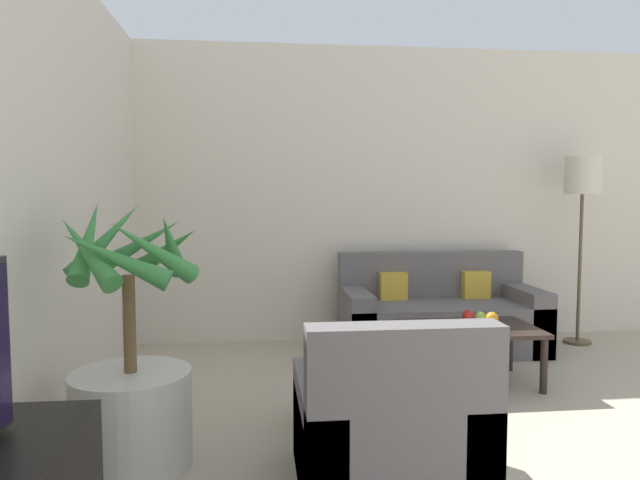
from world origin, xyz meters
TOP-DOWN VIEW (x-y plane):
  - wall_back at (0.00, 6.56)m, footprint 8.25×0.06m
  - potted_palm at (-2.86, 4.13)m, footprint 0.72×0.72m
  - sofa_loveseat at (-0.68, 6.07)m, footprint 1.68×0.78m
  - floor_lamp at (0.64, 6.14)m, footprint 0.31×0.31m
  - coffee_table at (-0.75, 5.17)m, footprint 0.93×0.61m
  - fruit_bowl at (-0.70, 5.11)m, footprint 0.27×0.27m
  - apple_red at (-0.77, 5.15)m, footprint 0.08×0.08m
  - apple_green at (-0.70, 5.11)m, footprint 0.08×0.08m
  - orange_fruit at (-0.64, 5.05)m, footprint 0.08×0.08m
  - armchair at (-1.68, 3.74)m, footprint 0.77×0.85m
  - ottoman at (-1.61, 4.52)m, footprint 0.68×0.48m

SIDE VIEW (x-z plane):
  - ottoman at x=-1.61m, z-range 0.00..0.40m
  - armchair at x=-1.68m, z-range -0.15..0.69m
  - sofa_loveseat at x=-0.68m, z-range -0.13..0.70m
  - coffee_table at x=-0.75m, z-range 0.15..0.56m
  - potted_palm at x=-2.86m, z-range -0.26..1.08m
  - fruit_bowl at x=-0.70m, z-range 0.41..0.45m
  - apple_green at x=-0.70m, z-range 0.45..0.53m
  - apple_red at x=-0.77m, z-range 0.45..0.53m
  - orange_fruit at x=-0.64m, z-range 0.45..0.54m
  - wall_back at x=0.00m, z-range 0.00..2.70m
  - floor_lamp at x=0.64m, z-range 0.58..2.27m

